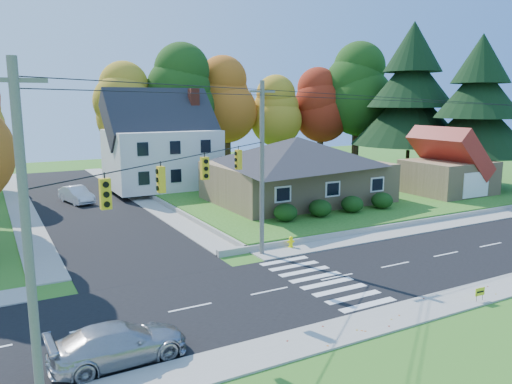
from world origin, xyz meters
The scene contains 23 objects.
ground centered at (0.00, 0.00, 0.00)m, with size 120.00×120.00×0.00m, color #3D7923.
road_main centered at (0.00, 0.00, 0.01)m, with size 90.00×8.00×0.02m, color black.
road_cross centered at (-8.00, 26.00, 0.01)m, with size 8.00×44.00×0.02m, color black.
sidewalk_north centered at (0.00, 5.00, 0.04)m, with size 90.00×2.00×0.08m, color #9C9A90.
sidewalk_south centered at (0.00, -5.00, 0.04)m, with size 90.00×2.00×0.08m, color #9C9A90.
lawn centered at (13.00, 21.00, 0.25)m, with size 30.00×30.00×0.50m, color #3D7923.
ranch_house centered at (8.00, 16.00, 3.27)m, with size 14.60×10.60×5.40m.
colonial_house centered at (0.04, 28.00, 4.58)m, with size 10.40×8.40×9.60m.
garage centered at (22.00, 11.99, 2.84)m, with size 7.30×6.30×4.60m.
hedge_row centered at (7.50, 9.80, 1.14)m, with size 10.70×1.70×1.27m.
traffic_infrastructure centered at (-0.15, 1.35, 5.15)m, with size 38.10×10.66×10.00m.
tree_lot_0 centered at (-2.00, 34.00, 8.31)m, with size 6.72×6.72×12.51m.
tree_lot_1 centered at (4.00, 33.00, 9.61)m, with size 7.84×7.84×14.60m.
tree_lot_2 centered at (10.00, 34.00, 8.96)m, with size 7.28×7.28×13.56m.
tree_lot_3 centered at (16.00, 33.00, 7.65)m, with size 6.16×6.16×11.47m.
tree_lot_4 centered at (22.00, 32.00, 8.31)m, with size 6.72×6.72×12.51m.
tree_lot_5 centered at (26.00, 30.00, 10.27)m, with size 8.40×8.40×15.64m.
conifer_east_a centered at (27.00, 22.00, 9.39)m, with size 12.80×12.80×16.96m.
conifer_east_b centered at (28.00, 14.00, 8.28)m, with size 11.20×11.20×14.84m.
silver_sedan centered at (-11.80, -3.12, 0.70)m, with size 1.91×4.69×1.36m, color #A9AAAF.
white_car centered at (-8.49, 26.03, 0.76)m, with size 1.56×4.47×1.47m, color silver.
fire_hydrant centered at (0.68, 5.45, 0.36)m, with size 0.43×0.34×0.76m.
yard_sign centered at (3.58, -5.64, 0.49)m, with size 0.55×0.07×0.69m.
Camera 1 is at (-15.30, -19.31, 8.89)m, focal length 35.00 mm.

